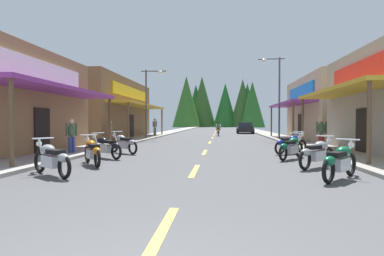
{
  "coord_description": "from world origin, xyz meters",
  "views": [
    {
      "loc": [
        0.8,
        -1.92,
        1.51
      ],
      "look_at": [
        -1.68,
        23.66,
        0.94
      ],
      "focal_mm": 28.27,
      "sensor_mm": 36.0,
      "label": 1
    }
  ],
  "objects_px": {
    "motorcycle_parked_left_2": "(105,146)",
    "motorcycle_parked_right_2": "(291,147)",
    "streetlamp_left": "(150,94)",
    "rider_cruising_lead": "(218,130)",
    "pedestrian_strolling": "(110,130)",
    "motorcycle_parked_right_1": "(317,153)",
    "motorcycle_parked_left_1": "(92,151)",
    "motorcycle_parked_right_3": "(291,143)",
    "pedestrian_by_shop": "(321,132)",
    "streetlamp_right": "(276,87)",
    "pedestrian_waiting": "(155,126)",
    "pedestrian_browsing": "(72,134)",
    "parked_car_curbside": "(245,128)",
    "motorcycle_parked_left_0": "(52,158)",
    "motorcycle_parked_left_3": "(124,143)",
    "motorcycle_parked_right_0": "(340,161)"
  },
  "relations": [
    {
      "from": "streetlamp_left",
      "to": "rider_cruising_lead",
      "type": "height_order",
      "value": "streetlamp_left"
    },
    {
      "from": "pedestrian_browsing",
      "to": "motorcycle_parked_left_2",
      "type": "bearing_deg",
      "value": -178.93
    },
    {
      "from": "motorcycle_parked_right_3",
      "to": "pedestrian_by_shop",
      "type": "bearing_deg",
      "value": -13.05
    },
    {
      "from": "streetlamp_left",
      "to": "motorcycle_parked_right_1",
      "type": "distance_m",
      "value": 17.22
    },
    {
      "from": "motorcycle_parked_right_2",
      "to": "motorcycle_parked_left_3",
      "type": "bearing_deg",
      "value": 114.95
    },
    {
      "from": "motorcycle_parked_left_0",
      "to": "rider_cruising_lead",
      "type": "relative_size",
      "value": 0.84
    },
    {
      "from": "motorcycle_parked_left_2",
      "to": "pedestrian_waiting",
      "type": "relative_size",
      "value": 1.02
    },
    {
      "from": "rider_cruising_lead",
      "to": "motorcycle_parked_right_2",
      "type": "bearing_deg",
      "value": -171.19
    },
    {
      "from": "motorcycle_parked_left_3",
      "to": "pedestrian_browsing",
      "type": "xyz_separation_m",
      "value": [
        -2.05,
        -0.95,
        0.45
      ]
    },
    {
      "from": "motorcycle_parked_left_2",
      "to": "motorcycle_parked_right_2",
      "type": "bearing_deg",
      "value": -143.01
    },
    {
      "from": "motorcycle_parked_right_0",
      "to": "motorcycle_parked_right_3",
      "type": "bearing_deg",
      "value": 39.07
    },
    {
      "from": "motorcycle_parked_right_3",
      "to": "pedestrian_waiting",
      "type": "distance_m",
      "value": 18.5
    },
    {
      "from": "streetlamp_left",
      "to": "motorcycle_parked_left_1",
      "type": "bearing_deg",
      "value": -84.32
    },
    {
      "from": "motorcycle_parked_right_2",
      "to": "pedestrian_waiting",
      "type": "relative_size",
      "value": 0.99
    },
    {
      "from": "motorcycle_parked_right_1",
      "to": "motorcycle_parked_left_2",
      "type": "distance_m",
      "value": 7.97
    },
    {
      "from": "motorcycle_parked_left_1",
      "to": "pedestrian_waiting",
      "type": "bearing_deg",
      "value": -29.54
    },
    {
      "from": "motorcycle_parked_right_1",
      "to": "motorcycle_parked_right_3",
      "type": "relative_size",
      "value": 0.9
    },
    {
      "from": "motorcycle_parked_left_2",
      "to": "pedestrian_strolling",
      "type": "height_order",
      "value": "pedestrian_strolling"
    },
    {
      "from": "pedestrian_browsing",
      "to": "motorcycle_parked_right_1",
      "type": "bearing_deg",
      "value": -168.77
    },
    {
      "from": "pedestrian_by_shop",
      "to": "motorcycle_parked_left_2",
      "type": "bearing_deg",
      "value": -88.3
    },
    {
      "from": "motorcycle_parked_left_1",
      "to": "pedestrian_by_shop",
      "type": "height_order",
      "value": "pedestrian_by_shop"
    },
    {
      "from": "motorcycle_parked_right_2",
      "to": "motorcycle_parked_right_3",
      "type": "distance_m",
      "value": 2.04
    },
    {
      "from": "motorcycle_parked_right_0",
      "to": "pedestrian_strolling",
      "type": "bearing_deg",
      "value": 82.29
    },
    {
      "from": "motorcycle_parked_left_0",
      "to": "pedestrian_strolling",
      "type": "distance_m",
      "value": 12.27
    },
    {
      "from": "motorcycle_parked_right_0",
      "to": "pedestrian_by_shop",
      "type": "height_order",
      "value": "pedestrian_by_shop"
    },
    {
      "from": "rider_cruising_lead",
      "to": "parked_car_curbside",
      "type": "height_order",
      "value": "rider_cruising_lead"
    },
    {
      "from": "streetlamp_left",
      "to": "pedestrian_waiting",
      "type": "bearing_deg",
      "value": 98.53
    },
    {
      "from": "motorcycle_parked_right_2",
      "to": "motorcycle_parked_left_3",
      "type": "xyz_separation_m",
      "value": [
        -7.32,
        1.51,
        0.0
      ]
    },
    {
      "from": "motorcycle_parked_right_2",
      "to": "motorcycle_parked_left_3",
      "type": "relative_size",
      "value": 1.01
    },
    {
      "from": "motorcycle_parked_right_2",
      "to": "pedestrian_waiting",
      "type": "height_order",
      "value": "pedestrian_waiting"
    },
    {
      "from": "motorcycle_parked_left_3",
      "to": "rider_cruising_lead",
      "type": "relative_size",
      "value": 0.82
    },
    {
      "from": "motorcycle_parked_left_2",
      "to": "pedestrian_by_shop",
      "type": "height_order",
      "value": "pedestrian_by_shop"
    },
    {
      "from": "motorcycle_parked_right_1",
      "to": "rider_cruising_lead",
      "type": "bearing_deg",
      "value": 53.76
    },
    {
      "from": "motorcycle_parked_left_3",
      "to": "motorcycle_parked_right_2",
      "type": "bearing_deg",
      "value": -154.3
    },
    {
      "from": "motorcycle_parked_right_2",
      "to": "pedestrian_by_shop",
      "type": "height_order",
      "value": "pedestrian_by_shop"
    },
    {
      "from": "pedestrian_browsing",
      "to": "pedestrian_strolling",
      "type": "xyz_separation_m",
      "value": [
        -0.87,
        7.01,
        -0.04
      ]
    },
    {
      "from": "motorcycle_parked_left_0",
      "to": "pedestrian_browsing",
      "type": "height_order",
      "value": "pedestrian_browsing"
    },
    {
      "from": "motorcycle_parked_left_1",
      "to": "motorcycle_parked_right_3",
      "type": "bearing_deg",
      "value": -96.41
    },
    {
      "from": "rider_cruising_lead",
      "to": "pedestrian_browsing",
      "type": "height_order",
      "value": "pedestrian_browsing"
    },
    {
      "from": "motorcycle_parked_left_1",
      "to": "pedestrian_browsing",
      "type": "distance_m",
      "value": 3.65
    },
    {
      "from": "motorcycle_parked_right_2",
      "to": "rider_cruising_lead",
      "type": "bearing_deg",
      "value": 45.64
    },
    {
      "from": "motorcycle_parked_left_2",
      "to": "motorcycle_parked_left_3",
      "type": "bearing_deg",
      "value": -59.93
    },
    {
      "from": "streetlamp_left",
      "to": "motorcycle_parked_right_3",
      "type": "distance_m",
      "value": 13.99
    },
    {
      "from": "motorcycle_parked_left_2",
      "to": "pedestrian_by_shop",
      "type": "distance_m",
      "value": 9.98
    },
    {
      "from": "streetlamp_left",
      "to": "motorcycle_parked_left_3",
      "type": "height_order",
      "value": "streetlamp_left"
    },
    {
      "from": "streetlamp_right",
      "to": "motorcycle_parked_left_1",
      "type": "distance_m",
      "value": 17.3
    },
    {
      "from": "motorcycle_parked_left_2",
      "to": "pedestrian_strolling",
      "type": "xyz_separation_m",
      "value": [
        -2.79,
        7.94,
        0.41
      ]
    },
    {
      "from": "pedestrian_browsing",
      "to": "parked_car_curbside",
      "type": "xyz_separation_m",
      "value": [
        9.58,
        25.41,
        -0.25
      ]
    },
    {
      "from": "streetlamp_left",
      "to": "motorcycle_parked_left_2",
      "type": "height_order",
      "value": "streetlamp_left"
    },
    {
      "from": "motorcycle_parked_right_1",
      "to": "pedestrian_by_shop",
      "type": "bearing_deg",
      "value": 25.67
    }
  ]
}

